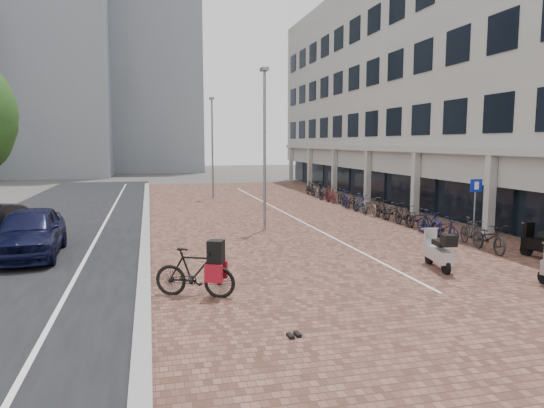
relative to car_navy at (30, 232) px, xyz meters
The scene contains 17 objects.
ground 9.77m from the car_navy, 24.86° to the right, with size 140.00×140.00×0.00m, color #474442.
plaza_brick 13.43m from the car_navy, 36.15° to the left, with size 14.50×42.00×0.04m, color brown.
street_asphalt 7.95m from the car_navy, 91.24° to the left, with size 8.00×50.00×0.03m, color black.
curb 8.78m from the car_navy, 64.76° to the left, with size 0.35×42.00×0.14m, color gray.
lane_line 8.16m from the car_navy, 76.99° to the left, with size 0.12×44.00×0.00m, color white.
parking_line 13.59m from the car_navy, 35.65° to the left, with size 0.10×30.00×0.00m, color white.
office_building 25.98m from the car_navy, 28.65° to the left, with size 8.40×40.00×15.00m.
bg_towers 47.05m from the car_navy, 97.00° to the left, with size 33.00×23.00×32.00m.
car_navy is the anchor object (origin of this frame).
hero_bike 7.65m from the car_navy, 49.46° to the right, with size 2.12×1.38×1.46m.
shoes 11.15m from the car_navy, 53.47° to the right, with size 0.33×0.27×0.08m, color black, non-canonical shape.
scooter_front 13.24m from the car_navy, 21.31° to the right, with size 0.54×1.74×1.20m, color silver, non-canonical shape.
scooter_mid 16.96m from the car_navy, 15.67° to the right, with size 0.55×1.75×1.21m, color black, non-canonical shape.
parking_sign 16.37m from the car_navy, ahead, with size 0.50×0.09×2.40m.
lamp_near 9.63m from the car_navy, 18.98° to the left, with size 0.12×0.12×6.87m, color slate.
lamp_far 18.11m from the car_navy, 63.03° to the left, with size 0.12×0.12×6.74m, color gray.
bike_row 16.59m from the car_navy, 23.30° to the left, with size 1.23×21.44×1.05m.
Camera 1 is at (-4.88, -13.91, 3.81)m, focal length 33.16 mm.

